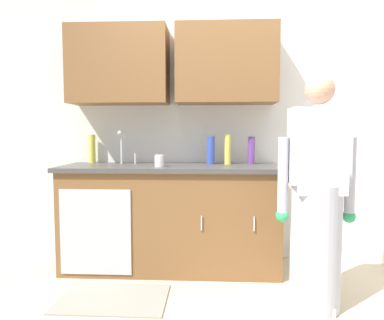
{
  "coord_description": "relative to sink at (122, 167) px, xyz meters",
  "views": [
    {
      "loc": [
        -0.2,
        -2.39,
        1.22
      ],
      "look_at": [
        -0.35,
        0.55,
        1.0
      ],
      "focal_mm": 32.35,
      "sensor_mm": 36.0,
      "label": 1
    }
  ],
  "objects": [
    {
      "name": "bottle_dish_liquid",
      "position": [
        1.18,
        0.16,
        0.14
      ],
      "size": [
        0.06,
        0.06,
        0.26
      ],
      "primitive_type": "cylinder",
      "color": "#66388C",
      "rests_on": "countertop"
    },
    {
      "name": "cup_by_sink",
      "position": [
        0.36,
        -0.15,
        0.07
      ],
      "size": [
        0.08,
        0.08,
        0.1
      ],
      "primitive_type": "cylinder",
      "color": "white",
      "rests_on": "countertop"
    },
    {
      "name": "floor_mat",
      "position": [
        0.08,
        -0.66,
        -0.92
      ],
      "size": [
        0.8,
        0.5,
        0.01
      ],
      "primitive_type": "cube",
      "color": "gray",
      "rests_on": "ground"
    },
    {
      "name": "sink",
      "position": [
        0.0,
        0.0,
        0.0
      ],
      "size": [
        0.5,
        0.36,
        0.35
      ],
      "color": "#B7BABF",
      "rests_on": "counter_cabinet"
    },
    {
      "name": "bottle_water_short",
      "position": [
        0.81,
        0.14,
        0.14
      ],
      "size": [
        0.07,
        0.07,
        0.26
      ],
      "primitive_type": "cylinder",
      "color": "#334CB2",
      "rests_on": "countertop"
    },
    {
      "name": "ground_plane",
      "position": [
        1.0,
        -0.71,
        -0.93
      ],
      "size": [
        9.0,
        9.0,
        0.0
      ],
      "primitive_type": "plane",
      "color": "beige"
    },
    {
      "name": "bottle_soap",
      "position": [
        -0.35,
        0.22,
        0.15
      ],
      "size": [
        0.07,
        0.07,
        0.28
      ],
      "primitive_type": "cylinder",
      "color": "#D8D14C",
      "rests_on": "countertop"
    },
    {
      "name": "counter_cabinet",
      "position": [
        0.44,
        -0.01,
        -0.48
      ],
      "size": [
        1.9,
        0.62,
        0.9
      ],
      "color": "brown",
      "rests_on": "ground"
    },
    {
      "name": "bottle_water_tall",
      "position": [
        0.96,
        0.14,
        0.15
      ],
      "size": [
        0.06,
        0.06,
        0.28
      ],
      "primitive_type": "cylinder",
      "color": "#D8D14C",
      "rests_on": "countertop"
    },
    {
      "name": "countertop",
      "position": [
        0.45,
        -0.01,
        -0.01
      ],
      "size": [
        1.96,
        0.66,
        0.04
      ],
      "primitive_type": "cube",
      "color": "#474442",
      "rests_on": "counter_cabinet"
    },
    {
      "name": "person_at_sink",
      "position": [
        1.53,
        -0.7,
        -0.23
      ],
      "size": [
        0.55,
        0.34,
        1.62
      ],
      "color": "white",
      "rests_on": "ground"
    },
    {
      "name": "kitchen_wall_with_uppers",
      "position": [
        0.86,
        0.29,
        0.55
      ],
      "size": [
        4.8,
        0.44,
        2.7
      ],
      "color": "silver",
      "rests_on": "ground"
    }
  ]
}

